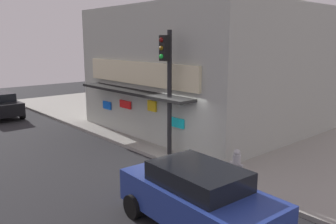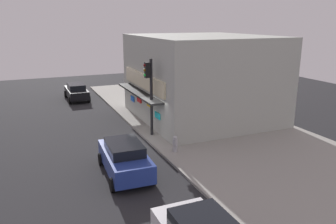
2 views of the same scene
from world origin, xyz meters
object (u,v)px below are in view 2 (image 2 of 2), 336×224
fire_hydrant (175,144)px  pedestrian (162,111)px  parked_car_black (77,91)px  traffic_light (150,87)px  trash_can (145,108)px  parked_car_blue (125,158)px

fire_hydrant → pedestrian: bearing=165.6°
pedestrian → parked_car_black: pedestrian is taller
traffic_light → trash_can: 5.89m
fire_hydrant → parked_car_blue: (1.39, -3.30, 0.27)m
parked_car_black → fire_hydrant: bearing=10.8°
pedestrian → fire_hydrant: bearing=-14.4°
parked_car_blue → fire_hydrant: bearing=112.8°
trash_can → parked_car_black: 8.62m
traffic_light → parked_car_blue: 6.00m
trash_can → parked_car_black: size_ratio=0.19×
traffic_light → fire_hydrant: (3.20, 0.29, -2.68)m
pedestrian → parked_car_blue: bearing=-35.4°
parked_car_black → parked_car_blue: 17.16m
trash_can → pedestrian: 3.18m
traffic_light → pedestrian: bearing=139.9°
trash_can → parked_car_black: bearing=-151.1°
fire_hydrant → parked_car_blue: size_ratio=0.21×
pedestrian → parked_car_black: bearing=-158.0°
parked_car_black → parked_car_blue: parked_car_blue is taller
traffic_light → fire_hydrant: 4.18m
trash_can → pedestrian: pedestrian is taller
fire_hydrant → trash_can: 8.30m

